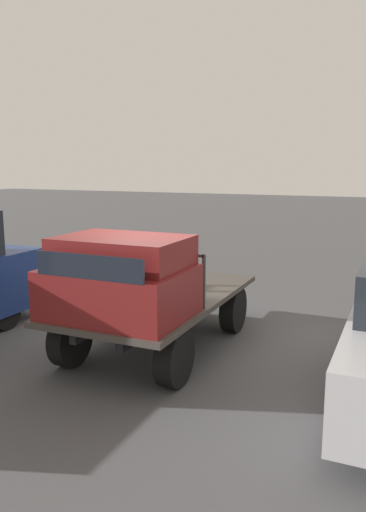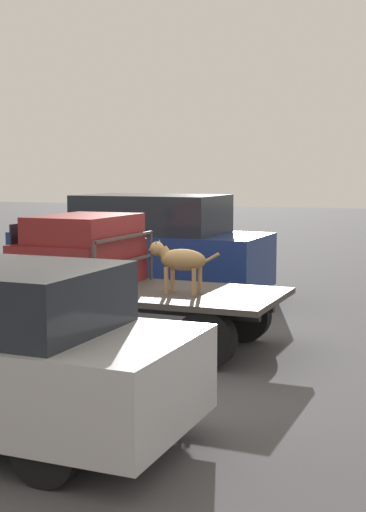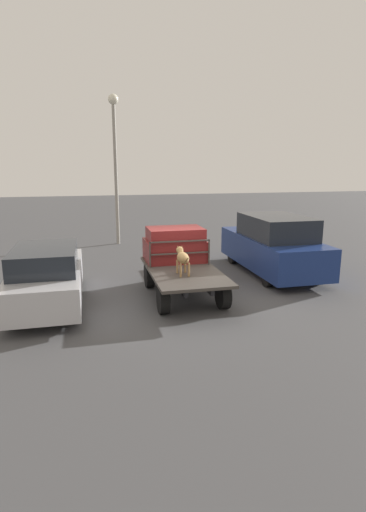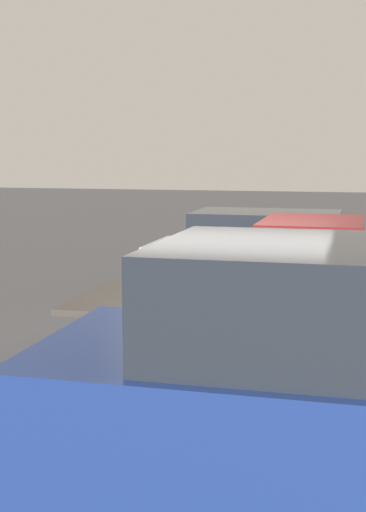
{
  "view_description": "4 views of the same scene",
  "coord_description": "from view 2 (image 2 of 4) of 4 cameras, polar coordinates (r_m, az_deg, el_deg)",
  "views": [
    {
      "loc": [
        6.54,
        3.33,
        2.76
      ],
      "look_at": [
        -0.57,
        0.14,
        1.34
      ],
      "focal_mm": 35.0,
      "sensor_mm": 36.0,
      "label": 1
    },
    {
      "loc": [
        -4.23,
        9.03,
        2.48
      ],
      "look_at": [
        -0.57,
        0.14,
        1.34
      ],
      "focal_mm": 50.0,
      "sensor_mm": 36.0,
      "label": 2
    },
    {
      "loc": [
        -10.63,
        2.55,
        3.71
      ],
      "look_at": [
        -0.57,
        0.14,
        1.34
      ],
      "focal_mm": 28.0,
      "sensor_mm": 36.0,
      "label": 3
    },
    {
      "loc": [
        1.64,
        -8.43,
        2.63
      ],
      "look_at": [
        -0.57,
        0.14,
        1.34
      ],
      "focal_mm": 50.0,
      "sensor_mm": 36.0,
      "label": 4
    }
  ],
  "objects": [
    {
      "name": "truck_cab",
      "position": [
        10.56,
        -8.18,
        0.33
      ],
      "size": [
        1.37,
        1.8,
        1.03
      ],
      "color": "maroon",
      "rests_on": "flatbed_truck"
    },
    {
      "name": "truck_headboard",
      "position": [
        10.21,
        -4.68,
        0.23
      ],
      "size": [
        0.04,
        1.8,
        0.75
      ],
      "color": "#3D3833",
      "rests_on": "flatbed_truck"
    },
    {
      "name": "dog",
      "position": [
        9.71,
        -0.35,
        -0.29
      ],
      "size": [
        1.05,
        0.3,
        0.74
      ],
      "rotation": [
        0.0,
        0.0,
        0.02
      ],
      "color": "#9E7547",
      "rests_on": "flatbed_truck"
    },
    {
      "name": "flatbed_truck",
      "position": [
        10.15,
        -2.68,
        -3.97
      ],
      "size": [
        3.75,
        1.92,
        0.82
      ],
      "color": "black",
      "rests_on": "ground"
    },
    {
      "name": "parked_pickup_far",
      "position": [
        14.13,
        -3.15,
        0.7
      ],
      "size": [
        5.0,
        2.0,
        2.03
      ],
      "rotation": [
        0.0,
        0.0,
        -0.1
      ],
      "color": "black",
      "rests_on": "ground"
    },
    {
      "name": "ground_plane",
      "position": [
        10.28,
        -2.66,
        -7.2
      ],
      "size": [
        80.0,
        80.0,
        0.0
      ],
      "primitive_type": "plane",
      "color": "#474749"
    }
  ]
}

